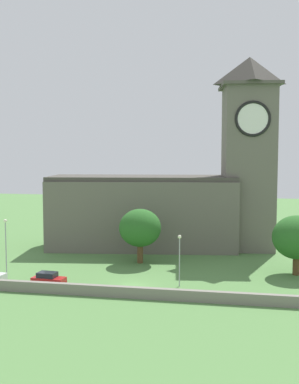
% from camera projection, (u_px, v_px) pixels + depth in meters
% --- Properties ---
extents(ground_plane, '(200.00, 200.00, 0.00)m').
position_uv_depth(ground_plane, '(155.00, 259.00, 71.47)').
color(ground_plane, '#517F42').
extents(church, '(38.96, 15.06, 31.81)m').
position_uv_depth(church, '(178.00, 192.00, 78.89)').
color(church, '#666056').
rests_on(church, ground).
extents(quay_barrier, '(51.96, 0.70, 1.25)m').
position_uv_depth(quay_barrier, '(125.00, 292.00, 52.29)').
color(quay_barrier, gray).
rests_on(quay_barrier, ground).
extents(car_red, '(4.17, 2.33, 1.70)m').
position_uv_depth(car_red, '(48.00, 279.00, 56.77)').
color(car_red, red).
rests_on(car_red, ground).
extents(streetlamp_west_end, '(0.44, 0.44, 7.63)m').
position_uv_depth(streetlamp_west_end, '(6.00, 239.00, 60.46)').
color(streetlamp_west_end, '#9EA0A5').
rests_on(streetlamp_west_end, ground).
extents(streetlamp_west_mid, '(0.44, 0.44, 6.31)m').
position_uv_depth(streetlamp_west_mid, '(180.00, 252.00, 56.34)').
color(streetlamp_west_mid, '#9EA0A5').
rests_on(streetlamp_west_mid, ground).
extents(tree_riverside_east, '(6.42, 6.42, 7.94)m').
position_uv_depth(tree_riverside_east, '(297.00, 238.00, 61.64)').
color(tree_riverside_east, brown).
rests_on(tree_riverside_east, ground).
extents(tree_by_tower, '(6.16, 6.16, 8.00)m').
position_uv_depth(tree_by_tower, '(140.00, 228.00, 68.31)').
color(tree_by_tower, brown).
rests_on(tree_by_tower, ground).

